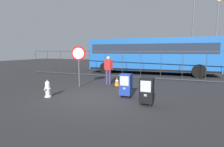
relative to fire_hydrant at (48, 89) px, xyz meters
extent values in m
plane|color=#262628|center=(1.92, 0.72, -0.35)|extent=(60.00, 60.00, 0.00)
cylinder|color=silver|center=(0.00, 0.00, -0.33)|extent=(0.28, 0.28, 0.05)
cylinder|color=silver|center=(0.00, 0.00, -0.03)|extent=(0.19, 0.19, 0.55)
sphere|color=silver|center=(0.00, 0.00, 0.25)|extent=(0.19, 0.19, 0.19)
cylinder|color=gray|center=(0.00, 0.00, 0.37)|extent=(0.06, 0.06, 0.05)
cylinder|color=gray|center=(0.00, -0.13, 0.00)|extent=(0.09, 0.08, 0.09)
cylinder|color=gray|center=(-0.13, 0.00, 0.03)|extent=(0.07, 0.07, 0.07)
cylinder|color=gray|center=(0.13, 0.00, 0.03)|extent=(0.07, 0.07, 0.07)
cylinder|color=black|center=(4.02, 0.22, -0.29)|extent=(0.04, 0.04, 0.12)
cylinder|color=black|center=(4.35, 0.22, -0.29)|extent=(0.04, 0.04, 0.12)
cylinder|color=black|center=(4.02, 0.50, -0.29)|extent=(0.04, 0.04, 0.12)
cylinder|color=black|center=(4.35, 0.50, -0.29)|extent=(0.04, 0.04, 0.12)
cube|color=black|center=(4.18, 0.36, 0.22)|extent=(0.48, 0.40, 0.90)
cube|color=#B2B7BF|center=(4.18, 0.15, 0.40)|extent=(0.36, 0.01, 0.40)
cube|color=gray|center=(4.18, 0.15, 0.08)|extent=(0.10, 0.02, 0.08)
cylinder|color=black|center=(2.99, 1.02, -0.29)|extent=(0.04, 0.04, 0.12)
cylinder|color=black|center=(3.32, 1.02, -0.29)|extent=(0.04, 0.04, 0.12)
cylinder|color=black|center=(2.99, 1.30, -0.29)|extent=(0.04, 0.04, 0.12)
cylinder|color=black|center=(3.32, 1.30, -0.29)|extent=(0.04, 0.04, 0.12)
cube|color=navy|center=(3.16, 1.16, 0.22)|extent=(0.48, 0.40, 0.90)
cube|color=#B2B7BF|center=(3.16, 0.95, 0.40)|extent=(0.36, 0.01, 0.40)
cube|color=gray|center=(3.16, 0.95, 0.08)|extent=(0.10, 0.02, 0.08)
cylinder|color=#4C4F54|center=(0.10, 2.37, 0.75)|extent=(0.06, 0.06, 2.20)
cylinder|color=red|center=(0.10, 2.35, 1.50)|extent=(0.71, 0.31, 0.76)
cylinder|color=white|center=(0.10, 2.34, 1.50)|extent=(0.56, 0.23, 0.60)
cylinder|color=#382D51|center=(1.22, 3.63, 0.07)|extent=(0.14, 0.14, 0.85)
cylinder|color=#382D51|center=(1.40, 3.63, 0.07)|extent=(0.14, 0.14, 0.85)
cube|color=maroon|center=(1.31, 3.63, 0.80)|extent=(0.36, 0.20, 0.60)
sphere|color=tan|center=(1.31, 3.63, 1.21)|extent=(0.22, 0.22, 0.22)
cylinder|color=maroon|center=(1.08, 3.63, 0.83)|extent=(0.09, 0.09, 0.55)
cylinder|color=maroon|center=(1.54, 3.63, 0.83)|extent=(0.09, 0.09, 0.55)
cube|color=black|center=(1.99, 3.24, -0.34)|extent=(0.36, 0.36, 0.03)
cone|color=orange|center=(1.99, 3.24, -0.07)|extent=(0.28, 0.28, 0.50)
cylinder|color=white|center=(1.99, 3.24, -0.02)|extent=(0.17, 0.17, 0.06)
cube|color=#2D2D33|center=(1.92, 6.48, 1.60)|extent=(18.00, 0.04, 0.05)
cube|color=#2D2D33|center=(1.92, 6.48, -0.25)|extent=(18.00, 0.04, 0.05)
cylinder|color=#2D2D33|center=(-7.08, 6.48, 0.65)|extent=(0.03, 0.03, 2.00)
cylinder|color=#2D2D33|center=(-5.69, 6.48, 0.65)|extent=(0.03, 0.03, 2.00)
cylinder|color=#2D2D33|center=(-4.31, 6.48, 0.65)|extent=(0.03, 0.03, 2.00)
cylinder|color=#2D2D33|center=(-2.92, 6.48, 0.65)|extent=(0.03, 0.03, 2.00)
cylinder|color=#2D2D33|center=(-1.54, 6.48, 0.65)|extent=(0.03, 0.03, 2.00)
cylinder|color=#2D2D33|center=(-0.15, 6.48, 0.65)|extent=(0.03, 0.03, 2.00)
cylinder|color=#2D2D33|center=(1.23, 6.48, 0.65)|extent=(0.03, 0.03, 2.00)
cylinder|color=#2D2D33|center=(2.62, 6.48, 0.65)|extent=(0.03, 0.03, 2.00)
cylinder|color=#2D2D33|center=(4.00, 6.48, 0.65)|extent=(0.03, 0.03, 2.00)
cylinder|color=#2D2D33|center=(5.39, 6.48, 0.65)|extent=(0.03, 0.03, 2.00)
cylinder|color=#2D2D33|center=(6.77, 6.48, 0.65)|extent=(0.03, 0.03, 2.00)
cube|color=#19519E|center=(2.81, 9.48, 1.32)|extent=(10.60, 2.94, 2.65)
cube|color=#1E2838|center=(2.81, 9.48, 1.80)|extent=(9.97, 2.93, 0.80)
cube|color=black|center=(2.81, 9.48, 0.10)|extent=(10.39, 2.94, 0.16)
cylinder|color=black|center=(6.53, 8.39, 0.15)|extent=(1.01, 0.32, 1.00)
cylinder|color=black|center=(6.43, 10.89, 0.15)|extent=(1.01, 0.32, 1.00)
cylinder|color=black|center=(-0.81, 8.08, 0.15)|extent=(1.01, 0.32, 1.00)
cylinder|color=black|center=(-0.92, 10.58, 0.15)|extent=(1.01, 0.32, 1.00)
cube|color=gold|center=(4.47, 13.49, 1.32)|extent=(10.54, 2.66, 2.65)
cube|color=#1E2838|center=(4.47, 13.49, 1.80)|extent=(9.91, 2.67, 0.80)
cube|color=black|center=(4.47, 13.49, 0.10)|extent=(10.33, 2.67, 0.16)
cylinder|color=black|center=(8.16, 12.30, 0.15)|extent=(1.00, 0.30, 1.00)
cylinder|color=black|center=(8.12, 14.80, 0.15)|extent=(1.00, 0.30, 1.00)
cylinder|color=black|center=(0.81, 12.19, 0.15)|extent=(1.00, 0.30, 1.00)
cylinder|color=black|center=(0.77, 14.69, 0.15)|extent=(1.00, 0.30, 1.00)
cylinder|color=#4C4F54|center=(6.13, 12.08, 2.99)|extent=(0.14, 0.14, 6.69)
cylinder|color=#4C4F54|center=(8.22, 13.24, 2.87)|extent=(0.14, 0.14, 6.45)
sphere|color=#FFD18C|center=(8.22, 13.24, 6.20)|extent=(0.32, 0.32, 0.32)
camera|label=1|loc=(5.31, -5.87, 1.63)|focal=28.19mm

